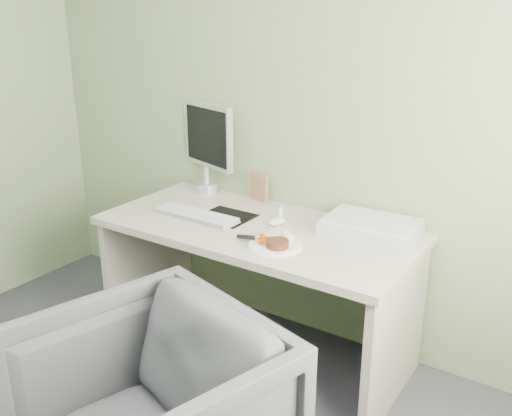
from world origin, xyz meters
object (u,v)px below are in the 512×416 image
Objects in this scene: plate at (275,246)px; scanner at (371,228)px; desk at (257,259)px; monitor at (207,143)px.

plate is 0.49m from scanner.
plate is 0.55× the size of scanner.
scanner is (0.52, 0.20, 0.22)m from desk.
scanner is 0.85× the size of monitor.
desk is 3.60× the size of scanner.
monitor is at bearing 171.76° from scanner.
monitor reaches higher than scanner.
plate is at bearing -131.20° from scanner.
monitor is (-1.07, 0.11, 0.26)m from scanner.
scanner is at bearing 21.16° from desk.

